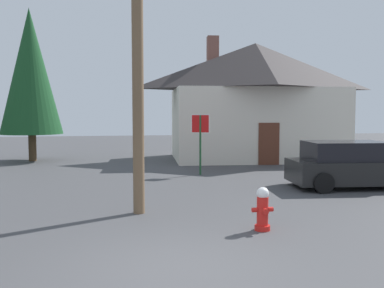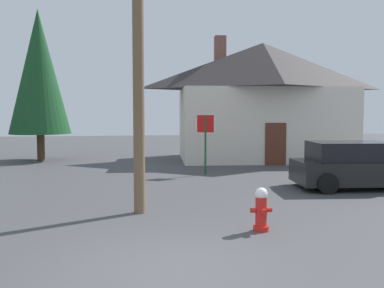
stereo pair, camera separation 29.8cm
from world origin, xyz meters
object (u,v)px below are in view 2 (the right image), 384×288
object	(u,v)px
parked_car	(357,166)
pine_tree_mid_left	(39,72)
fire_hydrant	(261,210)
stop_sign_far	(205,132)
utility_pole	(138,34)
house	(262,99)

from	to	relation	value
parked_car	pine_tree_mid_left	xyz separation A→B (m)	(-11.88, 10.11, 3.82)
fire_hydrant	stop_sign_far	bearing A→B (deg)	87.80
utility_pole	house	bearing A→B (deg)	59.33
stop_sign_far	parked_car	bearing A→B (deg)	-40.75
utility_pole	stop_sign_far	bearing A→B (deg)	65.75
parked_car	pine_tree_mid_left	bearing A→B (deg)	139.62
parked_car	house	bearing A→B (deg)	92.19
stop_sign_far	pine_tree_mid_left	size ratio (longest dim) A/B	0.31
house	pine_tree_mid_left	bearing A→B (deg)	174.79
fire_hydrant	utility_pole	world-z (taller)	utility_pole
parked_car	pine_tree_mid_left	distance (m)	16.06
house	utility_pole	bearing A→B (deg)	-120.67
stop_sign_far	pine_tree_mid_left	xyz separation A→B (m)	(-7.51, 6.34, 2.83)
fire_hydrant	parked_car	world-z (taller)	parked_car
house	parked_car	xyz separation A→B (m)	(0.35, -9.05, -2.45)
utility_pole	stop_sign_far	world-z (taller)	utility_pole
pine_tree_mid_left	stop_sign_far	bearing A→B (deg)	-40.16
utility_pole	stop_sign_far	xyz separation A→B (m)	(2.80, 6.21, -2.66)
fire_hydrant	pine_tree_mid_left	size ratio (longest dim) A/B	0.12
fire_hydrant	parked_car	distance (m)	6.49
utility_pole	pine_tree_mid_left	bearing A→B (deg)	110.59
stop_sign_far	house	xyz separation A→B (m)	(4.02, 5.29, 1.47)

